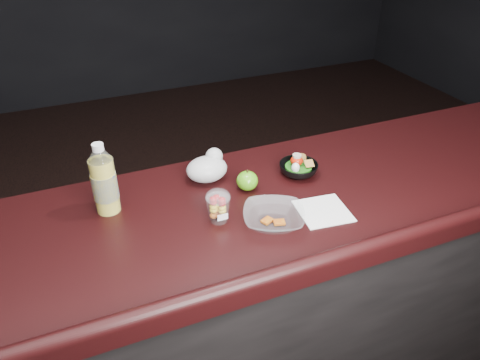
% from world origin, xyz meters
% --- Properties ---
extents(counter, '(4.06, 0.71, 1.02)m').
position_xyz_m(counter, '(0.00, 0.30, 0.51)').
color(counter, black).
rests_on(counter, ground).
extents(lemonade_bottle, '(0.08, 0.08, 0.24)m').
position_xyz_m(lemonade_bottle, '(-0.35, 0.45, 1.12)').
color(lemonade_bottle, gold).
rests_on(lemonade_bottle, counter).
extents(fruit_cup, '(0.08, 0.08, 0.11)m').
position_xyz_m(fruit_cup, '(-0.04, 0.26, 1.08)').
color(fruit_cup, white).
rests_on(fruit_cup, counter).
extents(green_apple, '(0.08, 0.08, 0.08)m').
position_xyz_m(green_apple, '(0.12, 0.39, 1.05)').
color(green_apple, '#3D8C10').
rests_on(green_apple, counter).
extents(plastic_bag, '(0.15, 0.12, 0.11)m').
position_xyz_m(plastic_bag, '(0.01, 0.50, 1.07)').
color(plastic_bag, silver).
rests_on(plastic_bag, counter).
extents(snack_bowl, '(0.18, 0.18, 0.08)m').
position_xyz_m(snack_bowl, '(0.33, 0.40, 1.05)').
color(snack_bowl, black).
rests_on(snack_bowl, counter).
extents(takeout_bowl, '(0.25, 0.25, 0.05)m').
position_xyz_m(takeout_bowl, '(0.12, 0.17, 1.04)').
color(takeout_bowl, silver).
rests_on(takeout_bowl, counter).
extents(paper_napkin, '(0.18, 0.18, 0.00)m').
position_xyz_m(paper_napkin, '(0.29, 0.17, 1.02)').
color(paper_napkin, white).
rests_on(paper_napkin, counter).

